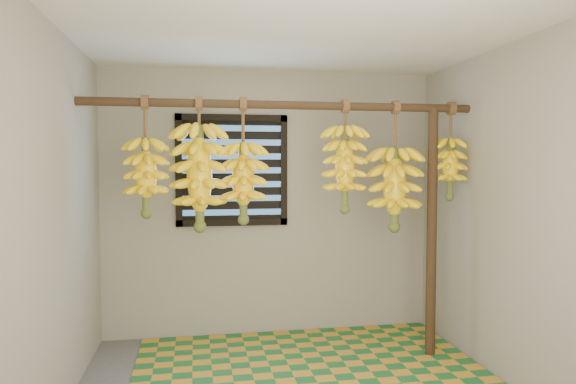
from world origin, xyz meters
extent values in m
cube|color=silver|center=(0.00, 0.00, 2.40)|extent=(3.00, 3.00, 0.01)
cube|color=gray|center=(0.00, 1.50, 1.20)|extent=(3.00, 0.01, 2.40)
cube|color=gray|center=(-1.50, 0.00, 1.20)|extent=(0.01, 3.00, 2.40)
cube|color=gray|center=(1.50, 0.00, 1.20)|extent=(0.01, 3.00, 2.40)
cube|color=black|center=(-0.35, 1.48, 1.50)|extent=(1.00, 0.04, 1.00)
cylinder|color=#3B2B18|center=(0.00, 0.70, 2.00)|extent=(3.00, 0.06, 0.06)
cylinder|color=#3B2B18|center=(1.20, 0.70, 1.00)|extent=(0.08, 0.08, 2.00)
cube|color=#1C602B|center=(0.17, 0.43, 0.01)|extent=(2.64, 2.12, 0.01)
cylinder|color=brown|center=(-1.02, 0.70, 1.87)|extent=(0.02, 0.02, 0.31)
cylinder|color=#4C5923|center=(-1.02, 0.70, 1.48)|extent=(0.06, 0.06, 0.53)
cylinder|color=brown|center=(-0.64, 0.70, 1.92)|extent=(0.02, 0.02, 0.22)
cylinder|color=#4C5923|center=(-0.64, 0.70, 1.48)|extent=(0.07, 0.07, 0.73)
cylinder|color=brown|center=(-0.31, 0.70, 1.86)|extent=(0.02, 0.02, 0.34)
cylinder|color=#4C5923|center=(-0.31, 0.70, 1.44)|extent=(0.06, 0.06, 0.56)
cylinder|color=brown|center=(0.47, 0.70, 1.93)|extent=(0.02, 0.02, 0.21)
cylinder|color=#4C5923|center=(0.47, 0.70, 1.54)|extent=(0.06, 0.06, 0.63)
cylinder|color=brown|center=(0.88, 0.70, 1.84)|extent=(0.02, 0.02, 0.38)
cylinder|color=#4C5923|center=(0.88, 0.70, 1.38)|extent=(0.07, 0.07, 0.60)
cylinder|color=brown|center=(1.35, 0.70, 1.89)|extent=(0.02, 0.02, 0.29)
cylinder|color=#4C5923|center=(1.35, 0.70, 1.54)|extent=(0.05, 0.05, 0.46)
camera|label=1|loc=(-0.64, -3.15, 1.55)|focal=32.00mm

